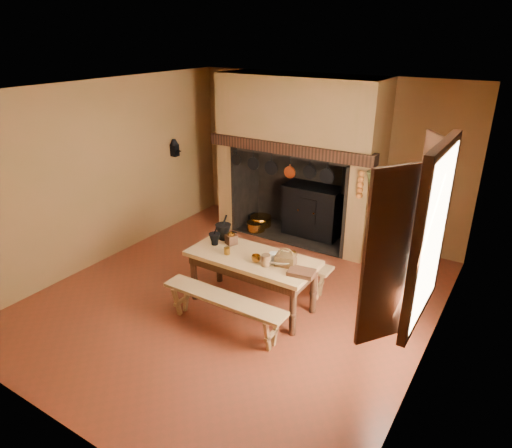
% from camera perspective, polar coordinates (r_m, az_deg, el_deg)
% --- Properties ---
extents(floor, '(5.50, 5.50, 0.00)m').
position_cam_1_polar(floor, '(6.48, -2.23, -9.07)').
color(floor, maroon).
rests_on(floor, ground).
extents(ceiling, '(5.50, 5.50, 0.00)m').
position_cam_1_polar(ceiling, '(5.52, -2.69, 16.33)').
color(ceiling, silver).
rests_on(ceiling, back_wall).
extents(back_wall, '(5.00, 0.02, 2.80)m').
position_cam_1_polar(back_wall, '(8.16, 8.68, 8.31)').
color(back_wall, brown).
rests_on(back_wall, floor).
extents(wall_left, '(0.02, 5.50, 2.80)m').
position_cam_1_polar(wall_left, '(7.50, -18.48, 6.04)').
color(wall_left, brown).
rests_on(wall_left, floor).
extents(wall_right, '(0.02, 5.50, 2.80)m').
position_cam_1_polar(wall_right, '(4.99, 22.00, -2.97)').
color(wall_right, brown).
rests_on(wall_right, floor).
extents(wall_front, '(5.00, 0.02, 2.80)m').
position_cam_1_polar(wall_front, '(4.13, -24.85, -9.01)').
color(wall_front, brown).
rests_on(wall_front, floor).
extents(chimney_breast, '(2.95, 0.96, 2.80)m').
position_cam_1_polar(chimney_breast, '(7.80, 5.47, 10.89)').
color(chimney_breast, brown).
rests_on(chimney_breast, floor).
extents(iron_range, '(1.12, 0.55, 1.60)m').
position_cam_1_polar(iron_range, '(8.20, 7.16, 1.71)').
color(iron_range, black).
rests_on(iron_range, floor).
extents(hearth_pans, '(0.51, 0.62, 0.20)m').
position_cam_1_polar(hearth_pans, '(8.60, 0.32, 0.15)').
color(hearth_pans, '#B9812A').
rests_on(hearth_pans, floor).
extents(hanging_pans, '(1.92, 0.29, 0.27)m').
position_cam_1_polar(hanging_pans, '(7.50, 3.31, 6.90)').
color(hanging_pans, black).
rests_on(hanging_pans, chimney_breast).
extents(onion_string, '(0.12, 0.10, 0.46)m').
position_cam_1_polar(onion_string, '(6.97, 12.91, 4.82)').
color(onion_string, '#A44E1E').
rests_on(onion_string, chimney_breast).
extents(herb_bunch, '(0.20, 0.20, 0.35)m').
position_cam_1_polar(herb_bunch, '(6.91, 14.34, 4.94)').
color(herb_bunch, brown).
rests_on(herb_bunch, chimney_breast).
extents(window, '(0.39, 1.75, 1.76)m').
position_cam_1_polar(window, '(4.53, 19.68, -1.05)').
color(window, white).
rests_on(window, wall_right).
extents(wall_coffee_mill, '(0.23, 0.16, 0.31)m').
position_cam_1_polar(wall_coffee_mill, '(8.44, -10.16, 9.51)').
color(wall_coffee_mill, black).
rests_on(wall_coffee_mill, wall_left).
extents(work_table, '(1.72, 0.76, 0.74)m').
position_cam_1_polar(work_table, '(5.98, -0.48, -5.04)').
color(work_table, tan).
rests_on(work_table, floor).
extents(bench_front, '(1.67, 0.29, 0.47)m').
position_cam_1_polar(bench_front, '(5.67, -4.07, -10.09)').
color(bench_front, tan).
rests_on(bench_front, floor).
extents(bench_back, '(1.67, 0.29, 0.47)m').
position_cam_1_polar(bench_back, '(6.60, 2.57, -4.90)').
color(bench_back, tan).
rests_on(bench_back, floor).
extents(mortar_large, '(0.22, 0.22, 0.38)m').
position_cam_1_polar(mortar_large, '(6.36, -4.11, -0.88)').
color(mortar_large, black).
rests_on(mortar_large, work_table).
extents(mortar_small, '(0.16, 0.16, 0.27)m').
position_cam_1_polar(mortar_small, '(6.23, -5.19, -1.80)').
color(mortar_small, black).
rests_on(mortar_small, work_table).
extents(coffee_grinder, '(0.20, 0.18, 0.21)m').
position_cam_1_polar(coffee_grinder, '(6.24, -3.10, -1.84)').
color(coffee_grinder, '#351B10').
rests_on(coffee_grinder, work_table).
extents(brass_mug_a, '(0.08, 0.08, 0.09)m').
position_cam_1_polar(brass_mug_a, '(5.97, -3.65, -3.38)').
color(brass_mug_a, '#B9812A').
rests_on(brass_mug_a, work_table).
extents(brass_mug_b, '(0.09, 0.09, 0.09)m').
position_cam_1_polar(brass_mug_b, '(5.87, 4.60, -3.90)').
color(brass_mug_b, '#B9812A').
rests_on(brass_mug_b, work_table).
extents(mixing_bowl, '(0.42, 0.42, 0.08)m').
position_cam_1_polar(mixing_bowl, '(5.76, 3.11, -4.51)').
color(mixing_bowl, '#BEB292').
rests_on(mixing_bowl, work_table).
extents(stoneware_crock, '(0.15, 0.15, 0.15)m').
position_cam_1_polar(stoneware_crock, '(5.67, 1.24, -4.55)').
color(stoneware_crock, '#50321D').
rests_on(stoneware_crock, work_table).
extents(glass_jar, '(0.11, 0.11, 0.15)m').
position_cam_1_polar(glass_jar, '(5.72, 2.09, -4.28)').
color(glass_jar, beige).
rests_on(glass_jar, work_table).
extents(wicker_basket, '(0.28, 0.23, 0.24)m').
position_cam_1_polar(wicker_basket, '(5.69, 3.74, -4.44)').
color(wicker_basket, '#493316').
rests_on(wicker_basket, work_table).
extents(wooden_tray, '(0.34, 0.27, 0.05)m').
position_cam_1_polar(wooden_tray, '(5.52, 5.69, -6.04)').
color(wooden_tray, '#351B10').
rests_on(wooden_tray, work_table).
extents(brass_cup, '(0.14, 0.14, 0.09)m').
position_cam_1_polar(brass_cup, '(5.77, 0.00, -4.32)').
color(brass_cup, '#B9812A').
rests_on(brass_cup, work_table).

